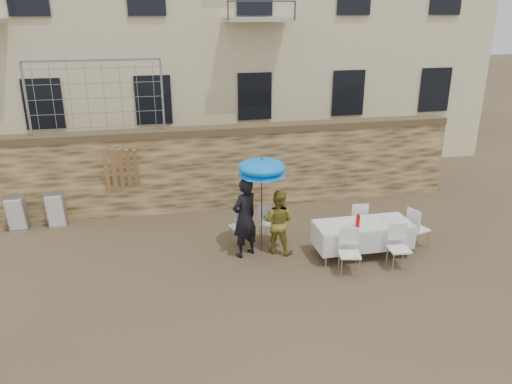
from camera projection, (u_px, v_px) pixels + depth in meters
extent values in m
plane|color=brown|center=(260.00, 304.00, 9.28)|extent=(80.00, 80.00, 0.00)
cube|color=olive|center=(220.00, 168.00, 13.48)|extent=(13.00, 0.50, 2.20)
imported|color=black|center=(245.00, 218.00, 10.82)|extent=(0.79, 0.71, 1.80)
imported|color=#ACA334|center=(278.00, 222.00, 11.02)|extent=(0.90, 0.84, 1.47)
cylinder|color=#3F3F44|center=(262.00, 214.00, 10.98)|extent=(0.03, 0.03, 1.83)
cone|color=#0A7FE8|center=(262.00, 170.00, 10.63)|extent=(1.09, 1.09, 0.22)
cube|color=silver|center=(363.00, 224.00, 10.87)|extent=(2.10, 0.85, 0.05)
cylinder|color=silver|center=(326.00, 251.00, 10.50)|extent=(0.04, 0.04, 0.74)
cylinder|color=silver|center=(409.00, 242.00, 10.88)|extent=(0.04, 0.04, 0.74)
cylinder|color=silver|center=(316.00, 237.00, 11.13)|extent=(0.04, 0.04, 0.74)
cylinder|color=silver|center=(394.00, 230.00, 11.51)|extent=(0.04, 0.04, 0.74)
cylinder|color=red|center=(358.00, 221.00, 10.64)|extent=(0.09, 0.09, 0.26)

